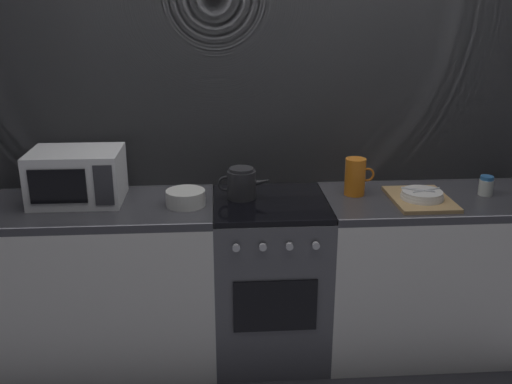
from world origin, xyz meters
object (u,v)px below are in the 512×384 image
(pitcher, at_px, (355,177))
(dish_pile, at_px, (421,197))
(spice_jar, at_px, (486,186))
(microwave, at_px, (77,176))
(mixing_bowl, at_px, (186,198))
(kettle, at_px, (242,183))
(stove_unit, at_px, (270,278))

(pitcher, height_order, dish_pile, pitcher)
(spice_jar, bearing_deg, dish_pile, -167.96)
(pitcher, distance_m, spice_jar, 0.71)
(microwave, bearing_deg, spice_jar, -1.46)
(mixing_bowl, relative_size, pitcher, 1.00)
(microwave, distance_m, kettle, 0.85)
(microwave, xyz_separation_m, mixing_bowl, (0.56, -0.11, -0.10))
(mixing_bowl, bearing_deg, dish_pile, -1.27)
(dish_pile, distance_m, spice_jar, 0.39)
(kettle, distance_m, dish_pile, 0.94)
(dish_pile, xyz_separation_m, spice_jar, (0.38, 0.08, 0.03))
(spice_jar, bearing_deg, stove_unit, -179.14)
(dish_pile, relative_size, spice_jar, 3.81)
(stove_unit, xyz_separation_m, microwave, (-1.00, 0.07, 0.59))
(mixing_bowl, bearing_deg, spice_jar, 1.95)
(microwave, relative_size, dish_pile, 1.15)
(kettle, xyz_separation_m, spice_jar, (1.31, -0.04, -0.03))
(stove_unit, distance_m, kettle, 0.55)
(microwave, distance_m, dish_pile, 1.79)
(kettle, bearing_deg, spice_jar, -1.57)
(kettle, relative_size, spice_jar, 2.71)
(microwave, bearing_deg, pitcher, -0.03)
(kettle, distance_m, mixing_bowl, 0.31)
(stove_unit, xyz_separation_m, pitcher, (0.46, 0.07, 0.55))
(microwave, xyz_separation_m, dish_pile, (1.78, -0.14, -0.11))
(pitcher, relative_size, dish_pile, 0.50)
(dish_pile, bearing_deg, stove_unit, 175.32)
(mixing_bowl, distance_m, pitcher, 0.91)
(mixing_bowl, relative_size, dish_pile, 0.50)
(mixing_bowl, xyz_separation_m, dish_pile, (1.22, -0.03, -0.02))
(spice_jar, bearing_deg, kettle, 178.43)
(stove_unit, xyz_separation_m, dish_pile, (0.78, -0.06, 0.47))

